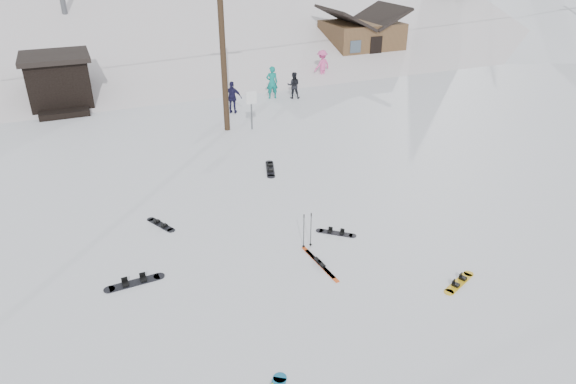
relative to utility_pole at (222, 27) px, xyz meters
name	(u,v)px	position (x,y,z in m)	size (l,w,h in m)	color
ground	(321,331)	(-2.00, -14.00, -4.68)	(200.00, 200.00, 0.00)	white
ski_slope	(118,117)	(-2.00, 41.00, -16.68)	(60.00, 75.00, 45.00)	silver
ridge_right	(404,87)	(36.00, 36.00, -15.68)	(34.00, 85.00, 36.00)	white
treeline_right	(439,12)	(34.00, 28.00, -4.68)	(20.00, 60.00, 10.00)	black
utility_pole	(222,27)	(0.00, 0.00, 0.00)	(2.00, 0.26, 9.00)	#3A2819
trail_sign	(251,103)	(1.10, -0.42, -3.41)	(0.50, 0.09, 1.85)	#595B60
lift_hut	(59,81)	(-7.00, 6.94, -3.32)	(3.40, 4.10, 2.75)	black
cabin	(361,40)	(13.00, 10.00, -3.20)	(5.39, 4.40, 3.77)	brown
hero_skis	(320,263)	(-0.83, -11.56, -4.65)	(0.26, 1.91, 0.10)	#D44615
ski_poles	(307,230)	(-0.79, -10.62, -4.10)	(0.31, 0.08, 1.13)	black
board_scatter_a	(135,282)	(-5.77, -10.41, -4.65)	(1.61, 0.38, 0.11)	black
board_scatter_b	(161,224)	(-4.56, -7.63, -4.66)	(0.71, 1.20, 0.09)	black
board_scatter_d	(336,233)	(0.37, -10.28, -4.66)	(1.04, 0.91, 0.09)	black
board_scatter_e	(459,282)	(2.22, -13.81, -4.66)	(1.28, 0.69, 0.10)	yellow
board_scatter_f	(270,169)	(0.22, -5.02, -4.65)	(0.74, 1.60, 0.12)	black
skier_teal	(272,82)	(3.82, 3.90, -3.79)	(0.65, 0.43, 1.79)	#0C7B71
skier_dark	(294,85)	(4.93, 3.46, -3.95)	(0.71, 0.55, 1.46)	black
skier_pink	(322,65)	(8.15, 6.41, -3.76)	(1.19, 0.68, 1.84)	#E8529B
skier_navy	(233,97)	(1.02, 2.27, -3.86)	(0.96, 0.40, 1.64)	#1A173A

